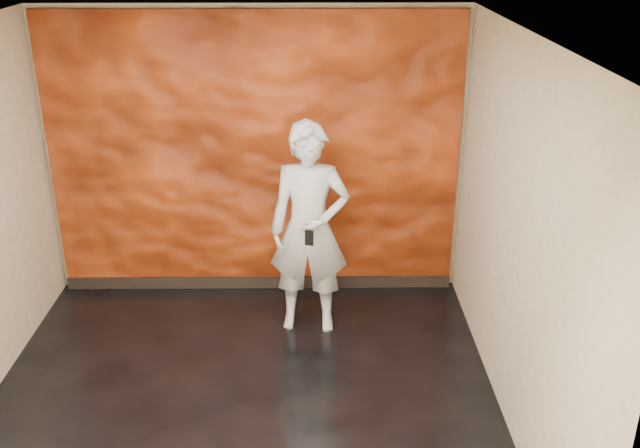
{
  "coord_description": "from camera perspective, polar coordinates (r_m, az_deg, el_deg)",
  "views": [
    {
      "loc": [
        0.55,
        -4.55,
        3.48
      ],
      "look_at": [
        0.61,
        0.79,
        1.19
      ],
      "focal_mm": 40.0,
      "sensor_mm": 36.0,
      "label": 1
    }
  ],
  "objects": [
    {
      "name": "feature_wall",
      "position": [
        6.87,
        -5.25,
        5.3
      ],
      "size": [
        3.9,
        0.06,
        2.75
      ],
      "primitive_type": "cube",
      "color": "#CD4916",
      "rests_on": "ground"
    },
    {
      "name": "phone",
      "position": [
        6.0,
        -0.87,
        -1.12
      ],
      "size": [
        0.07,
        0.03,
        0.14
      ],
      "primitive_type": "cube",
      "rotation": [
        0.0,
        0.0,
        -0.27
      ],
      "color": "black",
      "rests_on": "man"
    },
    {
      "name": "man",
      "position": [
        6.27,
        -0.85,
        -0.42
      ],
      "size": [
        0.73,
        0.5,
        1.93
      ],
      "primitive_type": "imported",
      "rotation": [
        0.0,
        0.0,
        -0.06
      ],
      "color": "#A9B0BA",
      "rests_on": "ground"
    },
    {
      "name": "room",
      "position": [
        5.04,
        -6.88,
        -1.37
      ],
      "size": [
        4.02,
        4.02,
        2.81
      ],
      "color": "black",
      "rests_on": "ground"
    },
    {
      "name": "baseboard",
      "position": [
        7.34,
        -4.9,
        -4.65
      ],
      "size": [
        3.9,
        0.04,
        0.12
      ],
      "primitive_type": "cube",
      "color": "black",
      "rests_on": "ground"
    }
  ]
}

